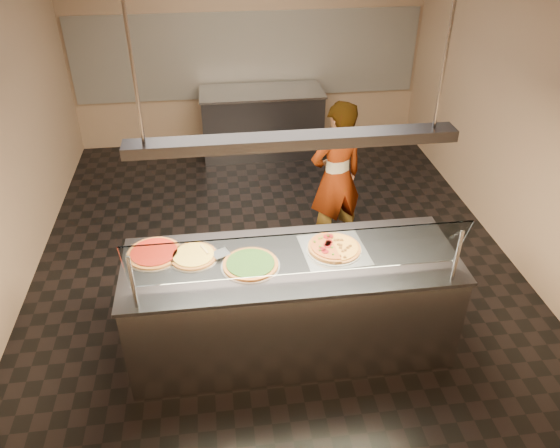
{
  "coord_description": "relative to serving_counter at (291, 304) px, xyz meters",
  "views": [
    {
      "loc": [
        -0.56,
        -4.77,
        3.51
      ],
      "look_at": [
        -0.06,
        -0.98,
        1.02
      ],
      "focal_mm": 35.0,
      "sensor_mm": 36.0,
      "label": 1
    }
  ],
  "objects": [
    {
      "name": "tile_band",
      "position": [
        0.02,
        4.35,
        0.83
      ],
      "size": [
        4.9,
        0.02,
        1.2
      ],
      "primitive_type": "cube",
      "color": "silver",
      "rests_on": "wall_back"
    },
    {
      "name": "serving_counter",
      "position": [
        0.0,
        0.0,
        0.0
      ],
      "size": [
        2.66,
        0.94,
        0.93
      ],
      "color": "#B7B7BC",
      "rests_on": "ground"
    },
    {
      "name": "ground",
      "position": [
        0.02,
        1.37,
        -0.48
      ],
      "size": [
        5.0,
        6.0,
        0.02
      ],
      "primitive_type": "cube",
      "color": "black",
      "rests_on": "ground"
    },
    {
      "name": "wall_back",
      "position": [
        0.02,
        4.38,
        1.03
      ],
      "size": [
        5.0,
        0.02,
        3.0
      ],
      "primitive_type": "cube",
      "color": "#9C8264",
      "rests_on": "ground"
    },
    {
      "name": "worker",
      "position": [
        0.69,
        1.47,
        0.36
      ],
      "size": [
        0.7,
        0.57,
        1.66
      ],
      "primitive_type": "imported",
      "rotation": [
        0.0,
        0.0,
        3.48
      ],
      "color": "#24212C",
      "rests_on": "ground"
    },
    {
      "name": "half_pizza_pepperoni",
      "position": [
        0.26,
        0.09,
        0.5
      ],
      "size": [
        0.24,
        0.43,
        0.05
      ],
      "color": "brown",
      "rests_on": "perforated_tray"
    },
    {
      "name": "half_pizza_sausage",
      "position": [
        0.46,
        0.09,
        0.49
      ],
      "size": [
        0.24,
        0.43,
        0.04
      ],
      "color": "brown",
      "rests_on": "perforated_tray"
    },
    {
      "name": "perforated_tray",
      "position": [
        0.36,
        0.09,
        0.47
      ],
      "size": [
        0.54,
        0.54,
        0.01
      ],
      "color": "silver",
      "rests_on": "serving_counter"
    },
    {
      "name": "pizza_spatula",
      "position": [
        -0.62,
        0.16,
        0.49
      ],
      "size": [
        0.25,
        0.21,
        0.02
      ],
      "color": "#B7B7BC",
      "rests_on": "pizza_spinach"
    },
    {
      "name": "sneeze_guard",
      "position": [
        0.0,
        -0.34,
        0.76
      ],
      "size": [
        2.42,
        0.18,
        0.54
      ],
      "color": "#B7B7BC",
      "rests_on": "serving_counter"
    },
    {
      "name": "heat_lamp_housing",
      "position": [
        0.0,
        0.0,
        1.48
      ],
      "size": [
        2.3,
        0.18,
        0.08
      ],
      "primitive_type": "cube",
      "color": "#404046",
      "rests_on": "ceiling"
    },
    {
      "name": "lamp_rod_right",
      "position": [
        1.0,
        0.0,
        2.03
      ],
      "size": [
        0.02,
        0.02,
        1.01
      ],
      "primitive_type": "cylinder",
      "color": "#B7B7BC",
      "rests_on": "ceiling"
    },
    {
      "name": "wall_right",
      "position": [
        2.53,
        1.37,
        1.03
      ],
      "size": [
        0.02,
        6.0,
        3.0
      ],
      "primitive_type": "cube",
      "color": "#9C8264",
      "rests_on": "ground"
    },
    {
      "name": "pizza_spinach",
      "position": [
        -0.33,
        -0.03,
        0.48
      ],
      "size": [
        0.46,
        0.46,
        0.03
      ],
      "color": "silver",
      "rests_on": "serving_counter"
    },
    {
      "name": "wall_front",
      "position": [
        0.02,
        -1.64,
        1.03
      ],
      "size": [
        5.0,
        0.02,
        3.0
      ],
      "primitive_type": "cube",
      "color": "#9C8264",
      "rests_on": "ground"
    },
    {
      "name": "prep_table",
      "position": [
        0.16,
        3.92,
        0.0
      ],
      "size": [
        1.73,
        0.74,
        0.93
      ],
      "color": "#404046",
      "rests_on": "ground"
    },
    {
      "name": "pizza_tomato",
      "position": [
        -1.08,
        0.22,
        0.48
      ],
      "size": [
        0.46,
        0.46,
        0.03
      ],
      "color": "silver",
      "rests_on": "serving_counter"
    },
    {
      "name": "pizza_cheese",
      "position": [
        -0.77,
        0.14,
        0.48
      ],
      "size": [
        0.4,
        0.4,
        0.03
      ],
      "color": "silver",
      "rests_on": "serving_counter"
    },
    {
      "name": "lamp_rod_left",
      "position": [
        -1.0,
        0.0,
        2.03
      ],
      "size": [
        0.02,
        0.02,
        1.01
      ],
      "primitive_type": "cylinder",
      "color": "#B7B7BC",
      "rests_on": "ceiling"
    }
  ]
}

